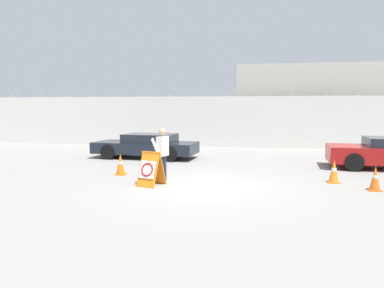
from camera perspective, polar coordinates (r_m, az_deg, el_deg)
name	(u,v)px	position (r m, az deg, el deg)	size (l,w,h in m)	color
ground_plane	(202,186)	(11.35, 1.53, -6.47)	(90.00, 90.00, 0.00)	gray
perimeter_wall	(231,122)	(22.19, 5.94, 3.40)	(36.00, 0.30, 3.45)	silver
building_block	(301,105)	(26.56, 16.34, 5.69)	(8.39, 6.44, 4.96)	#B2ADA3
barricade_sign	(150,169)	(11.42, -6.35, -3.78)	(0.82, 0.89, 1.04)	orange
security_guard	(162,152)	(12.07, -4.53, -1.22)	(0.52, 0.61, 1.70)	#232838
traffic_cone_near	(120,164)	(13.43, -10.84, -3.08)	(0.38, 0.38, 0.74)	orange
traffic_cone_mid	(334,171)	(12.61, 20.82, -3.92)	(0.36, 0.36, 0.74)	orange
traffic_cone_far	(375,179)	(11.93, 26.13, -4.74)	(0.34, 0.34, 0.71)	orange
parked_car_front_coupe	(147,145)	(17.54, -6.93, -0.22)	(4.87, 2.20, 1.14)	black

